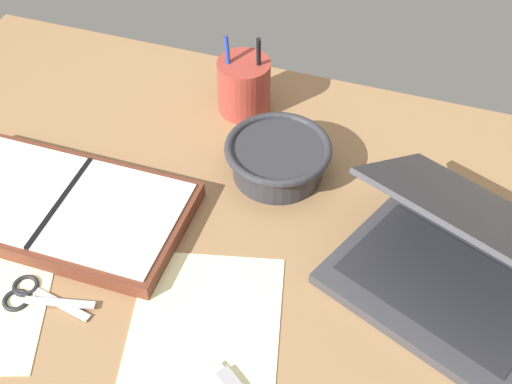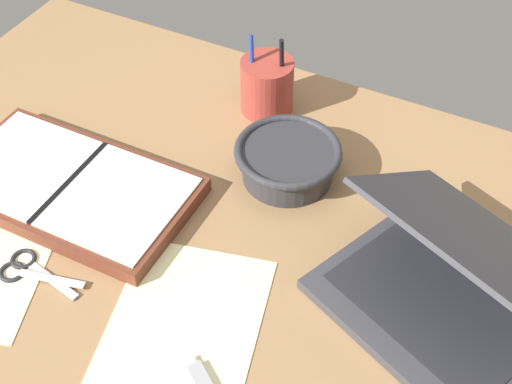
{
  "view_description": "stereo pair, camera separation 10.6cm",
  "coord_description": "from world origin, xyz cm",
  "px_view_note": "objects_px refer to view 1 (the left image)",
  "views": [
    {
      "loc": [
        22.88,
        -59.03,
        85.2
      ],
      "look_at": [
        -0.38,
        10.51,
        9.0
      ],
      "focal_mm": 50.0,
      "sensor_mm": 36.0,
      "label": 1
    },
    {
      "loc": [
        32.63,
        -54.97,
        85.2
      ],
      "look_at": [
        -0.38,
        10.51,
        9.0
      ],
      "focal_mm": 50.0,
      "sensor_mm": 36.0,
      "label": 2
    }
  ],
  "objects_px": {
    "laptop": "(456,263)",
    "bowl": "(278,158)",
    "planner": "(62,208)",
    "scissors": "(31,296)",
    "pen_cup": "(244,86)"
  },
  "relations": [
    {
      "from": "laptop",
      "to": "scissors",
      "type": "height_order",
      "value": "laptop"
    },
    {
      "from": "laptop",
      "to": "planner",
      "type": "distance_m",
      "value": 0.6
    },
    {
      "from": "pen_cup",
      "to": "laptop",
      "type": "bearing_deg",
      "value": -34.27
    },
    {
      "from": "laptop",
      "to": "bowl",
      "type": "relative_size",
      "value": 2.23
    },
    {
      "from": "pen_cup",
      "to": "planner",
      "type": "xyz_separation_m",
      "value": [
        -0.18,
        -0.34,
        -0.04
      ]
    },
    {
      "from": "laptop",
      "to": "pen_cup",
      "type": "distance_m",
      "value": 0.5
    },
    {
      "from": "laptop",
      "to": "bowl",
      "type": "distance_m",
      "value": 0.33
    },
    {
      "from": "planner",
      "to": "scissors",
      "type": "bearing_deg",
      "value": -77.83
    },
    {
      "from": "pen_cup",
      "to": "scissors",
      "type": "distance_m",
      "value": 0.52
    },
    {
      "from": "scissors",
      "to": "bowl",
      "type": "bearing_deg",
      "value": 52.76
    },
    {
      "from": "bowl",
      "to": "planner",
      "type": "height_order",
      "value": "bowl"
    },
    {
      "from": "pen_cup",
      "to": "bowl",
      "type": "bearing_deg",
      "value": -52.87
    },
    {
      "from": "bowl",
      "to": "laptop",
      "type": "bearing_deg",
      "value": -24.45
    },
    {
      "from": "planner",
      "to": "pen_cup",
      "type": "bearing_deg",
      "value": 61.24
    },
    {
      "from": "pen_cup",
      "to": "planner",
      "type": "relative_size",
      "value": 0.41
    }
  ]
}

